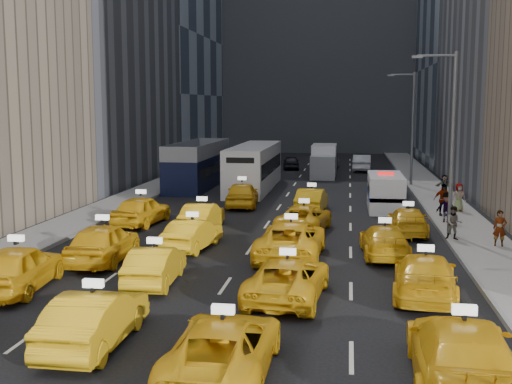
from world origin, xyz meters
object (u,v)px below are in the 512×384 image
(taxi_2, at_px, (223,347))
(pedestrian_0, at_px, (500,228))
(double_decker, at_px, (198,165))
(box_truck, at_px, (324,161))
(taxi_1, at_px, (95,319))
(taxi_3, at_px, (462,354))
(nypd_van, at_px, (385,193))
(city_bus, at_px, (254,167))

(taxi_2, xyz_separation_m, pedestrian_0, (9.70, 15.13, 0.25))
(double_decker, distance_m, box_truck, 12.77)
(taxi_2, relative_size, pedestrian_0, 3.15)
(taxi_1, bearing_deg, taxi_3, 171.87)
(taxi_2, distance_m, double_decker, 36.10)
(nypd_van, bearing_deg, double_decker, 150.95)
(box_truck, relative_size, pedestrian_0, 3.91)
(taxi_2, bearing_deg, city_bus, -82.61)
(nypd_van, bearing_deg, city_bus, 142.57)
(city_bus, relative_size, box_truck, 2.07)
(box_truck, xyz_separation_m, pedestrian_0, (9.01, -28.25, -0.44))
(taxi_3, distance_m, pedestrian_0, 15.65)
(taxi_2, relative_size, double_decker, 0.42)
(taxi_1, height_order, nypd_van, nypd_van)
(taxi_3, bearing_deg, taxi_1, -5.54)
(taxi_1, xyz_separation_m, pedestrian_0, (13.51, 13.77, 0.20))
(nypd_van, distance_m, box_truck, 18.24)
(taxi_2, height_order, nypd_van, nypd_van)
(taxi_3, relative_size, city_bus, 0.44)
(taxi_3, bearing_deg, pedestrian_0, -102.86)
(pedestrian_0, bearing_deg, taxi_3, -97.49)
(nypd_van, height_order, pedestrian_0, nypd_van)
(taxi_1, height_order, taxi_2, taxi_1)
(nypd_van, bearing_deg, box_truck, 108.56)
(taxi_3, height_order, city_bus, city_bus)
(box_truck, bearing_deg, nypd_van, -73.02)
(taxi_1, bearing_deg, taxi_2, 160.25)
(double_decker, bearing_deg, nypd_van, -27.00)
(nypd_van, xyz_separation_m, box_truck, (-4.51, 17.67, 0.35))
(city_bus, bearing_deg, double_decker, 171.97)
(taxi_2, bearing_deg, taxi_3, -179.36)
(box_truck, bearing_deg, taxi_1, -93.46)
(taxi_3, bearing_deg, double_decker, -65.00)
(taxi_1, xyz_separation_m, box_truck, (4.51, 42.01, 0.64))
(taxi_3, relative_size, nypd_van, 1.03)
(box_truck, bearing_deg, double_decker, -136.18)
(double_decker, bearing_deg, pedestrian_0, -40.54)
(double_decker, bearing_deg, taxi_3, -61.21)
(taxi_2, bearing_deg, pedestrian_0, -122.43)
(nypd_van, relative_size, box_truck, 0.88)
(taxi_1, height_order, city_bus, city_bus)
(taxi_1, relative_size, double_decker, 0.38)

